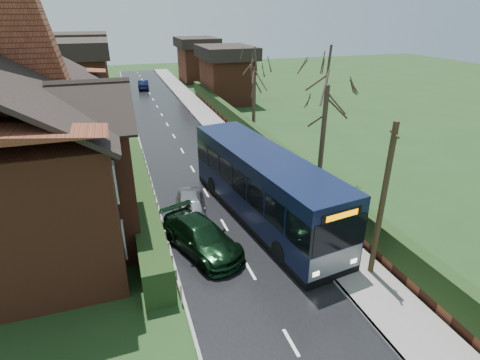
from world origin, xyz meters
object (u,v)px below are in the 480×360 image
object	(u,v)px
bus	(263,187)
car_green	(202,237)
car_silver	(191,208)
bus_stop_sign	(260,161)
telegraph_pole	(382,203)
brick_house	(28,147)

from	to	relation	value
bus	car_green	xyz separation A→B (m)	(-3.81, -1.96, -1.10)
bus	car_green	world-z (taller)	bus
bus	car_silver	size ratio (longest dim) A/B	3.02
bus	bus_stop_sign	distance (m)	3.24
telegraph_pole	car_silver	bearing A→B (deg)	154.13
brick_house	bus_stop_sign	xyz separation A→B (m)	(11.93, 0.50, -2.40)
brick_house	bus_stop_sign	world-z (taller)	brick_house
brick_house	telegraph_pole	size ratio (longest dim) A/B	2.19
brick_house	telegraph_pole	world-z (taller)	brick_house
car_silver	bus_stop_sign	bearing A→B (deg)	33.80
brick_house	bus_stop_sign	size ratio (longest dim) A/B	4.88
brick_house	telegraph_pole	bearing A→B (deg)	-32.11
car_silver	bus	bearing A→B (deg)	-4.96
bus	bus_stop_sign	size ratio (longest dim) A/B	4.12
bus_stop_sign	telegraph_pole	size ratio (longest dim) A/B	0.45
brick_house	bus	world-z (taller)	brick_house
brick_house	car_green	bearing A→B (deg)	-32.45
car_silver	car_green	world-z (taller)	car_green
car_silver	bus_stop_sign	distance (m)	5.31
car_green	telegraph_pole	xyz separation A→B (m)	(6.40, -3.96, 2.65)
brick_house	car_green	size ratio (longest dim) A/B	2.96
brick_house	car_green	world-z (taller)	brick_house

